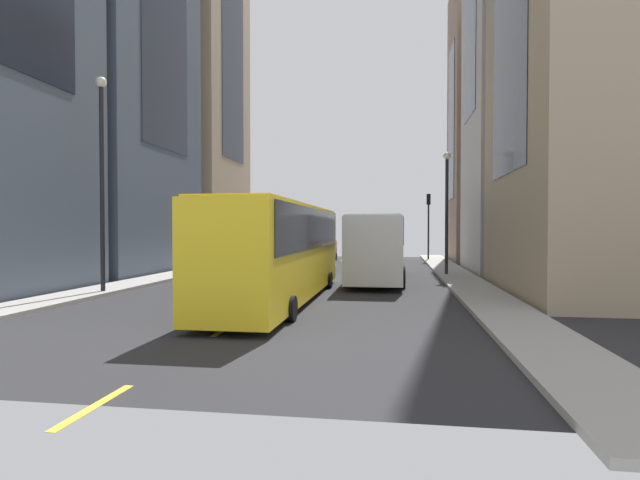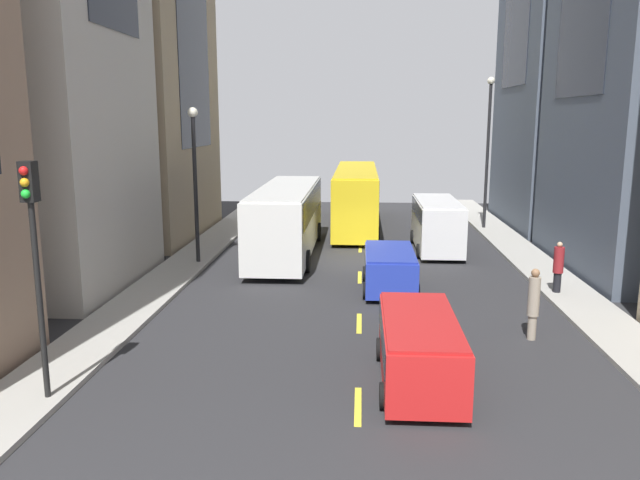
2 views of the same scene
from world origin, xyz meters
name	(u,v)px [view 2 (image 2 of 2)]	position (x,y,z in m)	size (l,w,h in m)	color
ground_plane	(360,261)	(0.00, 0.00, 0.00)	(41.93, 41.93, 0.00)	#28282B
sidewalk_west	(193,257)	(-7.93, 0.00, 0.07)	(2.06, 44.00, 0.15)	#9E9B93
sidewalk_east	(533,262)	(7.93, 0.00, 0.07)	(2.06, 44.00, 0.15)	#9E9B93
lane_stripe_1	(358,406)	(0.00, -15.00, 0.01)	(0.16, 2.00, 0.01)	yellow
lane_stripe_2	(359,323)	(0.00, -9.00, 0.01)	(0.16, 2.00, 0.01)	yellow
lane_stripe_3	(360,277)	(0.00, -3.00, 0.01)	(0.16, 2.00, 0.01)	yellow
lane_stripe_4	(360,248)	(0.00, 3.00, 0.01)	(0.16, 2.00, 0.01)	yellow
lane_stripe_5	(360,228)	(0.00, 9.00, 0.01)	(0.16, 2.00, 0.01)	yellow
lane_stripe_6	(361,213)	(0.00, 15.00, 0.01)	(0.16, 2.00, 0.01)	yellow
lane_stripe_7	(361,202)	(0.00, 21.00, 0.01)	(0.16, 2.00, 0.01)	yellow
building_west_2	(125,33)	(-12.91, 6.13, 11.14)	(7.57, 11.17, 22.28)	tan
city_bus_white	(287,214)	(-3.58, 1.31, 2.01)	(2.81, 11.58, 3.35)	silver
streetcar_yellow	(356,192)	(-0.30, 9.56, 2.12)	(2.70, 13.52, 3.59)	yellow
delivery_van_white	(437,221)	(3.83, 2.67, 1.52)	(2.25, 6.05, 2.58)	white
car_blue_0	(390,267)	(1.16, -4.87, 0.93)	(2.08, 4.21, 1.58)	#2338AD
car_red_1	(419,345)	(1.52, -13.58, 1.01)	(2.05, 4.80, 1.72)	red
pedestrian_waiting_curb	(558,266)	(7.42, -5.27, 1.16)	(0.38, 0.38, 1.93)	black
pedestrian_crossing_mid	(534,302)	(5.22, -10.15, 1.17)	(0.35, 0.35, 2.20)	gray
traffic_light_near_corner	(33,236)	(-7.30, -15.29, 4.01)	(0.32, 0.44, 5.52)	black
streetlamp_near	(488,139)	(7.40, 8.97, 5.38)	(0.44, 0.44, 8.78)	black
streetlamp_far	(195,168)	(-7.40, -1.11, 4.40)	(0.44, 0.44, 6.91)	black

